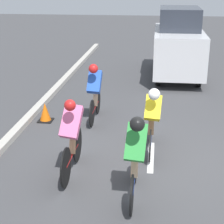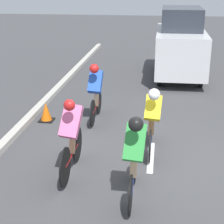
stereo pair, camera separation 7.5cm
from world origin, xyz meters
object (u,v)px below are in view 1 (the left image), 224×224
at_px(support_car, 178,44).
at_px(cyclist_yellow, 152,118).
at_px(cyclist_pink, 72,135).
at_px(cyclist_blue, 95,90).
at_px(traffic_cone, 45,112).
at_px(cyclist_green, 135,154).

bearing_deg(support_car, cyclist_yellow, 83.17).
bearing_deg(support_car, cyclist_pink, 73.88).
height_order(cyclist_blue, support_car, support_car).
distance_m(cyclist_yellow, traffic_cone, 3.17).
distance_m(cyclist_pink, cyclist_green, 1.39).
bearing_deg(cyclist_pink, cyclist_blue, -89.05).
bearing_deg(cyclist_yellow, cyclist_blue, -48.85).
xyz_separation_m(cyclist_blue, support_car, (-2.26, -4.86, 0.40)).
height_order(cyclist_pink, traffic_cone, cyclist_pink).
xyz_separation_m(cyclist_green, support_car, (-1.02, -8.37, 0.39)).
xyz_separation_m(cyclist_pink, traffic_cone, (1.31, -2.61, -0.56)).
bearing_deg(support_car, cyclist_blue, 65.02).
xyz_separation_m(cyclist_yellow, traffic_cone, (2.74, -1.49, -0.55)).
height_order(cyclist_green, traffic_cone, cyclist_green).
relative_size(cyclist_yellow, traffic_cone, 3.34).
relative_size(cyclist_pink, cyclist_blue, 1.04).
xyz_separation_m(cyclist_pink, cyclist_yellow, (-1.43, -1.12, -0.02)).
distance_m(cyclist_pink, support_car, 8.00).
relative_size(support_car, traffic_cone, 8.41).
distance_m(support_car, traffic_cone, 6.25).
xyz_separation_m(cyclist_green, traffic_cone, (2.51, -3.30, -0.59)).
bearing_deg(cyclist_pink, support_car, -106.12).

